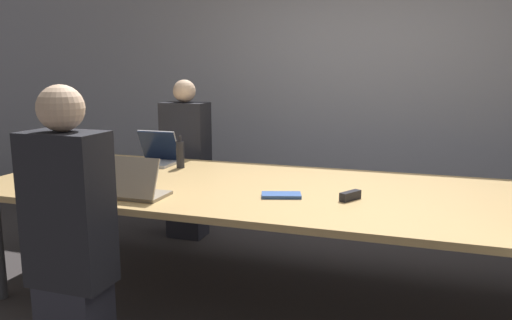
# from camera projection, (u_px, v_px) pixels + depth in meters

# --- Properties ---
(ground_plane) EXTENTS (24.00, 24.00, 0.00)m
(ground_plane) POSITION_uv_depth(u_px,v_px,m) (310.00, 305.00, 3.24)
(ground_plane) COLOR #383333
(curtain_wall) EXTENTS (12.00, 0.06, 2.80)m
(curtain_wall) POSITION_uv_depth(u_px,v_px,m) (359.00, 80.00, 4.94)
(curtain_wall) COLOR #9999A3
(curtain_wall) RESTS_ON ground_plane
(conference_table) EXTENTS (4.34, 1.46, 0.77)m
(conference_table) POSITION_uv_depth(u_px,v_px,m) (313.00, 197.00, 3.10)
(conference_table) COLOR tan
(conference_table) RESTS_ON ground_plane
(laptop_far_left) EXTENTS (0.32, 0.27, 0.26)m
(laptop_far_left) POSITION_uv_depth(u_px,v_px,m) (157.00, 154.00, 3.95)
(laptop_far_left) COLOR #B7B7BC
(laptop_far_left) RESTS_ON conference_table
(person_far_left) EXTENTS (0.40, 0.24, 1.42)m
(person_far_left) POSITION_uv_depth(u_px,v_px,m) (186.00, 162.00, 4.46)
(person_far_left) COLOR #2D2D38
(person_far_left) RESTS_ON ground_plane
(bottle_far_left) EXTENTS (0.06, 0.06, 0.25)m
(bottle_far_left) POSITION_uv_depth(u_px,v_px,m) (180.00, 154.00, 3.77)
(bottle_far_left) COLOR black
(bottle_far_left) RESTS_ON conference_table
(laptop_near_left) EXTENTS (0.34, 0.25, 0.24)m
(laptop_near_left) POSITION_uv_depth(u_px,v_px,m) (134.00, 186.00, 2.90)
(laptop_near_left) COLOR gray
(laptop_near_left) RESTS_ON conference_table
(person_near_left) EXTENTS (0.40, 0.24, 1.44)m
(person_near_left) POSITION_uv_depth(u_px,v_px,m) (70.00, 235.00, 2.46)
(person_near_left) COLOR #2D2D38
(person_near_left) RESTS_ON ground_plane
(stapler) EXTENTS (0.11, 0.15, 0.05)m
(stapler) POSITION_uv_depth(u_px,v_px,m) (350.00, 196.00, 2.87)
(stapler) COLOR black
(stapler) RESTS_ON conference_table
(notebook) EXTENTS (0.26, 0.19, 0.02)m
(notebook) POSITION_uv_depth(u_px,v_px,m) (281.00, 195.00, 2.94)
(notebook) COLOR #2D4C8C
(notebook) RESTS_ON conference_table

